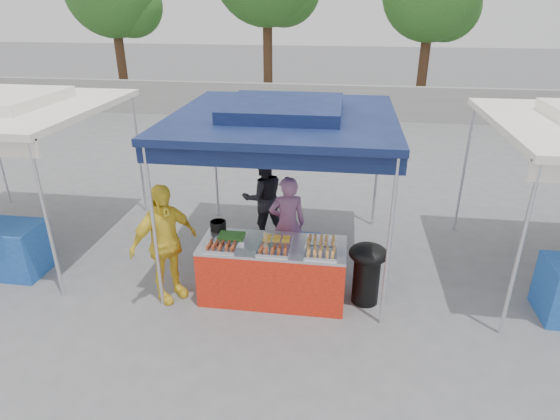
# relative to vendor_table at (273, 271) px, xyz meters

# --- Properties ---
(ground_plane) EXTENTS (80.00, 80.00, 0.00)m
(ground_plane) POSITION_rel_vendor_table_xyz_m (0.00, 0.10, -0.43)
(ground_plane) COLOR slate
(back_wall) EXTENTS (40.00, 0.25, 1.20)m
(back_wall) POSITION_rel_vendor_table_xyz_m (0.00, 11.10, 0.17)
(back_wall) COLOR gray
(back_wall) RESTS_ON ground_plane
(main_canopy) EXTENTS (3.20, 3.20, 2.57)m
(main_canopy) POSITION_rel_vendor_table_xyz_m (0.00, 1.07, 1.94)
(main_canopy) COLOR silver
(main_canopy) RESTS_ON ground_plane
(vendor_table) EXTENTS (2.00, 0.80, 0.85)m
(vendor_table) POSITION_rel_vendor_table_xyz_m (0.00, 0.00, 0.00)
(vendor_table) COLOR red
(vendor_table) RESTS_ON ground_plane
(food_tray_fl) EXTENTS (0.42, 0.30, 0.07)m
(food_tray_fl) POSITION_rel_vendor_table_xyz_m (-0.66, -0.24, 0.46)
(food_tray_fl) COLOR white
(food_tray_fl) RESTS_ON vendor_table
(food_tray_fm) EXTENTS (0.42, 0.30, 0.07)m
(food_tray_fm) POSITION_rel_vendor_table_xyz_m (0.04, -0.24, 0.46)
(food_tray_fm) COLOR white
(food_tray_fm) RESTS_ON vendor_table
(food_tray_fr) EXTENTS (0.42, 0.30, 0.07)m
(food_tray_fr) POSITION_rel_vendor_table_xyz_m (0.67, -0.23, 0.46)
(food_tray_fr) COLOR white
(food_tray_fr) RESTS_ON vendor_table
(food_tray_bl) EXTENTS (0.42, 0.30, 0.07)m
(food_tray_bl) POSITION_rel_vendor_table_xyz_m (-0.59, 0.05, 0.46)
(food_tray_bl) COLOR white
(food_tray_bl) RESTS_ON vendor_table
(food_tray_bm) EXTENTS (0.42, 0.30, 0.07)m
(food_tray_bm) POSITION_rel_vendor_table_xyz_m (0.04, 0.08, 0.46)
(food_tray_bm) COLOR white
(food_tray_bm) RESTS_ON vendor_table
(food_tray_br) EXTENTS (0.42, 0.30, 0.07)m
(food_tray_br) POSITION_rel_vendor_table_xyz_m (0.65, 0.11, 0.46)
(food_tray_br) COLOR white
(food_tray_br) RESTS_ON vendor_table
(cooking_pot) EXTENTS (0.23, 0.23, 0.13)m
(cooking_pot) POSITION_rel_vendor_table_xyz_m (-0.85, 0.32, 0.49)
(cooking_pot) COLOR black
(cooking_pot) RESTS_ON vendor_table
(skewer_cup) EXTENTS (0.08, 0.08, 0.10)m
(skewer_cup) POSITION_rel_vendor_table_xyz_m (-0.06, -0.22, 0.48)
(skewer_cup) COLOR silver
(skewer_cup) RESTS_ON vendor_table
(wok_burner) EXTENTS (0.53, 0.53, 0.89)m
(wok_burner) POSITION_rel_vendor_table_xyz_m (1.30, 0.07, 0.10)
(wok_burner) COLOR black
(wok_burner) RESTS_ON ground_plane
(crate_left) EXTENTS (0.51, 0.36, 0.31)m
(crate_left) POSITION_rel_vendor_table_xyz_m (-0.37, 0.77, -0.27)
(crate_left) COLOR #163BB7
(crate_left) RESTS_ON ground_plane
(crate_right) EXTENTS (0.55, 0.38, 0.33)m
(crate_right) POSITION_rel_vendor_table_xyz_m (0.36, 0.69, -0.26)
(crate_right) COLOR #163BB7
(crate_right) RESTS_ON ground_plane
(crate_stacked) EXTENTS (0.51, 0.35, 0.30)m
(crate_stacked) POSITION_rel_vendor_table_xyz_m (0.36, 0.69, 0.06)
(crate_stacked) COLOR #163BB7
(crate_stacked) RESTS_ON crate_right
(vendor_woman) EXTENTS (0.64, 0.50, 1.54)m
(vendor_woman) POSITION_rel_vendor_table_xyz_m (0.10, 0.80, 0.35)
(vendor_woman) COLOR #9B628E
(vendor_woman) RESTS_ON ground_plane
(helper_man) EXTENTS (0.93, 0.85, 1.54)m
(helper_man) POSITION_rel_vendor_table_xyz_m (-0.45, 1.80, 0.35)
(helper_man) COLOR black
(helper_man) RESTS_ON ground_plane
(customer_person) EXTENTS (0.96, 1.05, 1.72)m
(customer_person) POSITION_rel_vendor_table_xyz_m (-1.47, -0.21, 0.44)
(customer_person) COLOR yellow
(customer_person) RESTS_ON ground_plane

